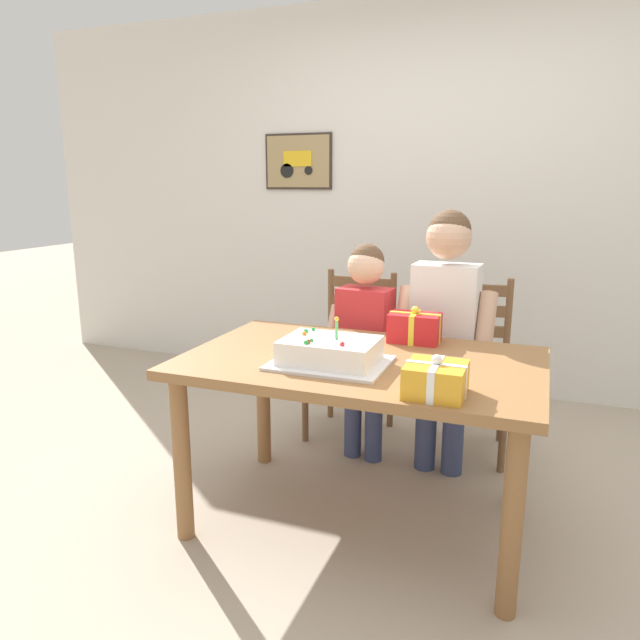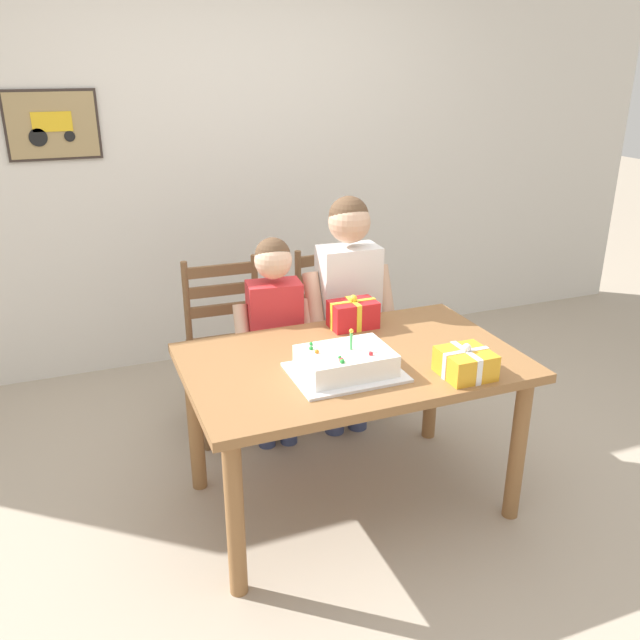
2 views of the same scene
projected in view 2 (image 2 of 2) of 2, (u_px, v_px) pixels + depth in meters
name	position (u px, v px, depth m)	size (l,w,h in m)	color
ground_plane	(350.00, 500.00, 3.08)	(20.00, 20.00, 0.00)	tan
back_wall	(233.00, 161.00, 4.24)	(6.40, 0.11, 2.60)	silver
dining_table	(352.00, 378.00, 2.85)	(1.41, 0.89, 0.73)	olive
birthday_cake	(346.00, 363.00, 2.66)	(0.44, 0.34, 0.19)	silver
gift_box_red_large	(353.00, 314.00, 3.12)	(0.22, 0.15, 0.16)	red
gift_box_beside_cake	(465.00, 363.00, 2.64)	(0.20, 0.20, 0.14)	gold
chair_left	(229.00, 346.00, 3.57)	(0.43, 0.43, 0.92)	brown
chair_right	(339.00, 329.00, 3.79)	(0.46, 0.46, 0.92)	brown
child_older	(348.00, 296.00, 3.37)	(0.47, 0.27, 1.30)	#38426B
child_younger	(275.00, 325.00, 3.28)	(0.42, 0.25, 1.13)	#38426B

